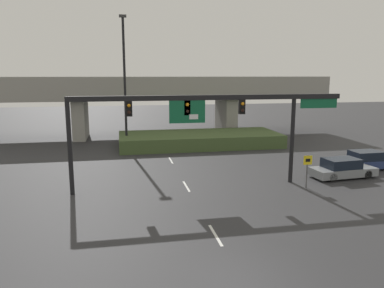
{
  "coord_description": "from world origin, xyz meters",
  "views": [
    {
      "loc": [
        -4.16,
        -12.11,
        7.41
      ],
      "look_at": [
        0.0,
        9.72,
        3.28
      ],
      "focal_mm": 35.0,
      "sensor_mm": 36.0,
      "label": 1
    }
  ],
  "objects_px": {
    "parked_sedan_mid_right": "(366,161)",
    "parked_sedan_near_right": "(342,169)",
    "signal_gantry": "(204,112)",
    "speed_limit_sign": "(307,166)",
    "highway_light_pole_near": "(125,80)"
  },
  "relations": [
    {
      "from": "highway_light_pole_near",
      "to": "parked_sedan_near_right",
      "type": "xyz_separation_m",
      "value": [
        15.25,
        -14.04,
        -6.23
      ]
    },
    {
      "from": "parked_sedan_mid_right",
      "to": "parked_sedan_near_right",
      "type": "bearing_deg",
      "value": -151.32
    },
    {
      "from": "highway_light_pole_near",
      "to": "speed_limit_sign",
      "type": "bearing_deg",
      "value": -54.27
    },
    {
      "from": "signal_gantry",
      "to": "highway_light_pole_near",
      "type": "bearing_deg",
      "value": 108.52
    },
    {
      "from": "highway_light_pole_near",
      "to": "parked_sedan_mid_right",
      "type": "xyz_separation_m",
      "value": [
        18.6,
        -12.08,
        -6.22
      ]
    },
    {
      "from": "signal_gantry",
      "to": "parked_sedan_near_right",
      "type": "height_order",
      "value": "signal_gantry"
    },
    {
      "from": "parked_sedan_near_right",
      "to": "parked_sedan_mid_right",
      "type": "height_order",
      "value": "parked_sedan_mid_right"
    },
    {
      "from": "parked_sedan_near_right",
      "to": "speed_limit_sign",
      "type": "bearing_deg",
      "value": -159.02
    },
    {
      "from": "speed_limit_sign",
      "to": "highway_light_pole_near",
      "type": "distance_m",
      "value": 20.34
    },
    {
      "from": "signal_gantry",
      "to": "highway_light_pole_near",
      "type": "xyz_separation_m",
      "value": [
        -4.83,
        14.42,
        1.87
      ]
    },
    {
      "from": "signal_gantry",
      "to": "parked_sedan_mid_right",
      "type": "bearing_deg",
      "value": 9.67
    },
    {
      "from": "signal_gantry",
      "to": "speed_limit_sign",
      "type": "distance_m",
      "value": 7.66
    },
    {
      "from": "parked_sedan_mid_right",
      "to": "highway_light_pole_near",
      "type": "bearing_deg",
      "value": 145.41
    },
    {
      "from": "parked_sedan_near_right",
      "to": "parked_sedan_mid_right",
      "type": "relative_size",
      "value": 1.11
    },
    {
      "from": "speed_limit_sign",
      "to": "parked_sedan_mid_right",
      "type": "distance_m",
      "value": 8.16
    }
  ]
}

